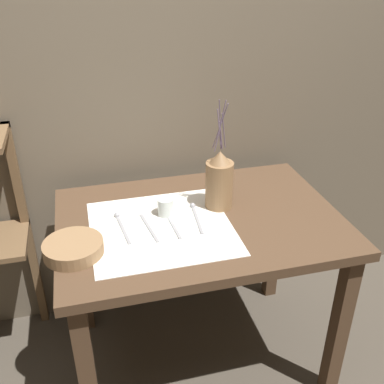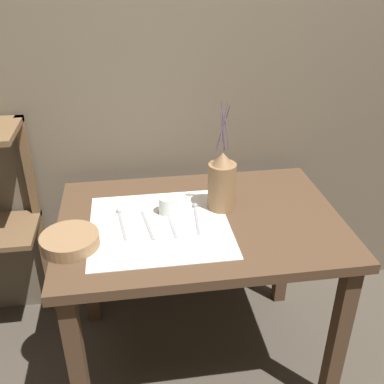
# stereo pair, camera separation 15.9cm
# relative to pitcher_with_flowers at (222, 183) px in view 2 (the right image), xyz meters

# --- Properties ---
(ground_plane) EXTENTS (12.00, 12.00, 0.00)m
(ground_plane) POSITION_rel_pitcher_with_flowers_xyz_m (-0.10, -0.07, -0.88)
(ground_plane) COLOR #473F35
(stone_wall_back) EXTENTS (7.00, 0.06, 2.40)m
(stone_wall_back) POSITION_rel_pitcher_with_flowers_xyz_m (-0.10, 0.43, 0.32)
(stone_wall_back) COLOR #6B5E4C
(stone_wall_back) RESTS_ON ground_plane
(wooden_table) EXTENTS (1.11, 0.77, 0.76)m
(wooden_table) POSITION_rel_pitcher_with_flowers_xyz_m (-0.10, -0.07, -0.22)
(wooden_table) COLOR #4C3523
(wooden_table) RESTS_ON ground_plane
(linen_cloth) EXTENTS (0.53, 0.51, 0.00)m
(linen_cloth) POSITION_rel_pitcher_with_flowers_xyz_m (-0.26, -0.10, -0.11)
(linen_cloth) COLOR white
(linen_cloth) RESTS_ON wooden_table
(pitcher_with_flowers) EXTENTS (0.11, 0.11, 0.46)m
(pitcher_with_flowers) POSITION_rel_pitcher_with_flowers_xyz_m (0.00, 0.00, 0.00)
(pitcher_with_flowers) COLOR olive
(pitcher_with_flowers) RESTS_ON wooden_table
(wooden_bowl) EXTENTS (0.21, 0.21, 0.05)m
(wooden_bowl) POSITION_rel_pitcher_with_flowers_xyz_m (-0.59, -0.19, -0.09)
(wooden_bowl) COLOR #8E6B47
(wooden_bowl) RESTS_ON wooden_table
(glass_tumbler_near) EXTENTS (0.06, 0.06, 0.07)m
(glass_tumbler_near) POSITION_rel_pitcher_with_flowers_xyz_m (-0.22, -0.01, -0.08)
(glass_tumbler_near) COLOR silver
(glass_tumbler_near) RESTS_ON wooden_table
(spoon_inner) EXTENTS (0.04, 0.22, 0.02)m
(spoon_inner) POSITION_rel_pitcher_with_flowers_xyz_m (-0.41, -0.02, -0.11)
(spoon_inner) COLOR #939399
(spoon_inner) RESTS_ON wooden_table
(fork_outer) EXTENTS (0.04, 0.21, 0.00)m
(fork_outer) POSITION_rel_pitcher_with_flowers_xyz_m (-0.31, -0.09, -0.11)
(fork_outer) COLOR #939399
(fork_outer) RESTS_ON wooden_table
(fork_inner) EXTENTS (0.03, 0.21, 0.00)m
(fork_inner) POSITION_rel_pitcher_with_flowers_xyz_m (-0.22, -0.09, -0.11)
(fork_inner) COLOR #939399
(fork_inner) RESTS_ON wooden_table
(spoon_outer) EXTENTS (0.03, 0.22, 0.02)m
(spoon_outer) POSITION_rel_pitcher_with_flowers_xyz_m (-0.11, -0.02, -0.11)
(spoon_outer) COLOR #939399
(spoon_outer) RESTS_ON wooden_table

